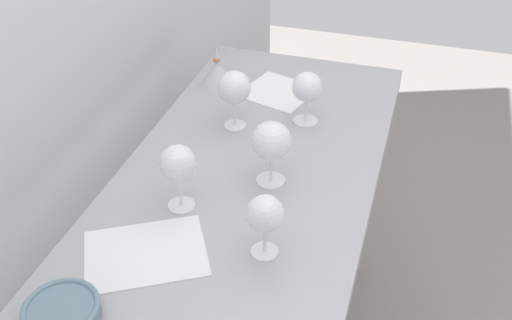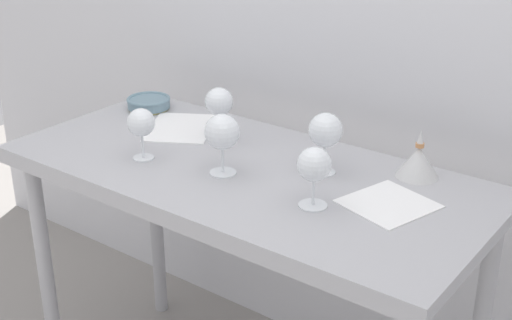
% 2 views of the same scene
% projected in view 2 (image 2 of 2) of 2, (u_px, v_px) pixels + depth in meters
% --- Properties ---
extents(steel_counter, '(1.40, 0.65, 0.90)m').
position_uv_depth(steel_counter, '(245.00, 201.00, 2.04)').
color(steel_counter, '#A6A6AB').
rests_on(steel_counter, ground_plane).
extents(wine_glass_near_left, '(0.08, 0.08, 0.15)m').
position_uv_depth(wine_glass_near_left, '(141.00, 124.00, 2.01)').
color(wine_glass_near_left, white).
rests_on(wine_glass_near_left, steel_counter).
extents(wine_glass_near_center, '(0.10, 0.10, 0.17)m').
position_uv_depth(wine_glass_near_center, '(222.00, 133.00, 1.91)').
color(wine_glass_near_center, white).
rests_on(wine_glass_near_center, steel_counter).
extents(wine_glass_near_right, '(0.09, 0.09, 0.16)m').
position_uv_depth(wine_glass_near_right, '(314.00, 166.00, 1.74)').
color(wine_glass_near_right, white).
rests_on(wine_glass_near_right, steel_counter).
extents(wine_glass_far_right, '(0.09, 0.09, 0.17)m').
position_uv_depth(wine_glass_far_right, '(326.00, 131.00, 1.92)').
color(wine_glass_far_right, white).
rests_on(wine_glass_far_right, steel_counter).
extents(wine_glass_far_left, '(0.09, 0.09, 0.17)m').
position_uv_depth(wine_glass_far_left, '(219.00, 103.00, 2.13)').
color(wine_glass_far_left, white).
rests_on(wine_glass_far_left, steel_counter).
extents(tasting_sheet_upper, '(0.25, 0.25, 0.00)m').
position_uv_depth(tasting_sheet_upper, '(388.00, 204.00, 1.79)').
color(tasting_sheet_upper, white).
rests_on(tasting_sheet_upper, steel_counter).
extents(tasting_sheet_lower, '(0.30, 0.33, 0.00)m').
position_uv_depth(tasting_sheet_lower, '(181.00, 128.00, 2.28)').
color(tasting_sheet_lower, white).
rests_on(tasting_sheet_lower, steel_counter).
extents(tasting_bowl, '(0.15, 0.15, 0.04)m').
position_uv_depth(tasting_bowl, '(149.00, 103.00, 2.44)').
color(tasting_bowl, '#DBCC66').
rests_on(tasting_bowl, steel_counter).
extents(decanter_funnel, '(0.12, 0.12, 0.14)m').
position_uv_depth(decanter_funnel, '(418.00, 161.00, 1.93)').
color(decanter_funnel, silver).
rests_on(decanter_funnel, steel_counter).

